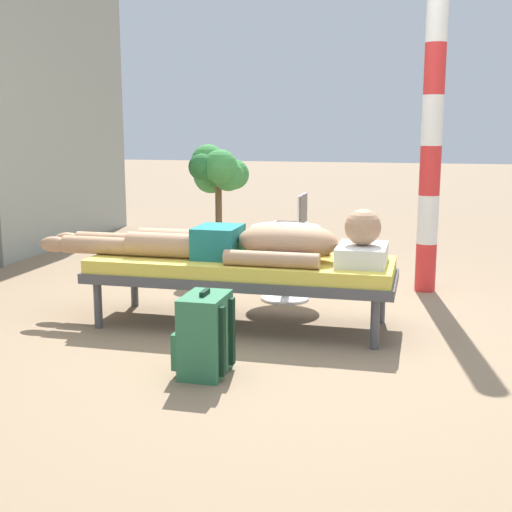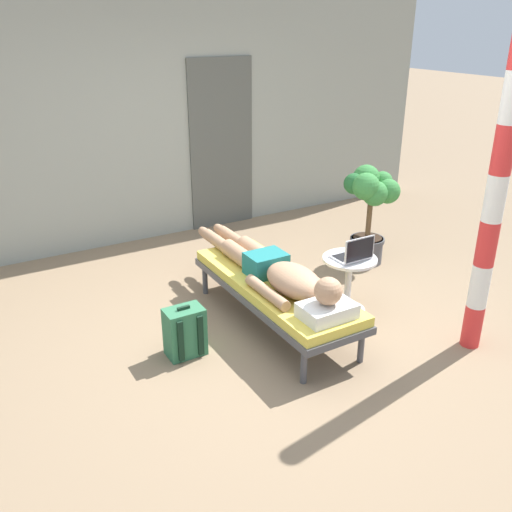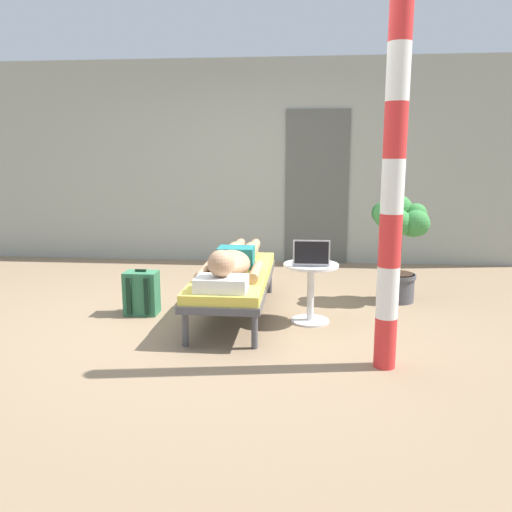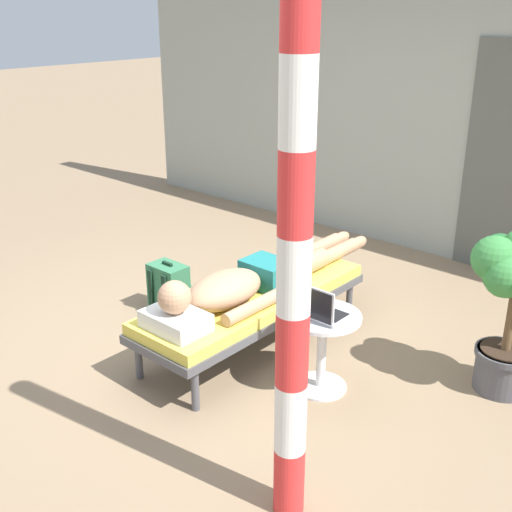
{
  "view_description": "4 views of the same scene",
  "coord_description": "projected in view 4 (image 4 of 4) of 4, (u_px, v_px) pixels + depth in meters",
  "views": [
    {
      "loc": [
        -3.71,
        -0.9,
        1.2
      ],
      "look_at": [
        0.07,
        0.04,
        0.46
      ],
      "focal_mm": 47.95,
      "sensor_mm": 36.0,
      "label": 1
    },
    {
      "loc": [
        -2.06,
        -3.4,
        2.47
      ],
      "look_at": [
        0.04,
        0.2,
        0.67
      ],
      "focal_mm": 39.04,
      "sensor_mm": 36.0,
      "label": 2
    },
    {
      "loc": [
        0.84,
        -4.42,
        1.45
      ],
      "look_at": [
        0.41,
        0.11,
        0.57
      ],
      "focal_mm": 36.68,
      "sensor_mm": 36.0,
      "label": 3
    },
    {
      "loc": [
        2.91,
        -2.87,
        2.31
      ],
      "look_at": [
        0.16,
        0.25,
        0.65
      ],
      "focal_mm": 44.8,
      "sensor_mm": 36.0,
      "label": 4
    }
  ],
  "objects": [
    {
      "name": "laptop",
      "position": [
        318.0,
        309.0,
        3.86
      ],
      "size": [
        0.31,
        0.24,
        0.23
      ],
      "color": "silver",
      "rests_on": "side_table"
    },
    {
      "name": "side_table",
      "position": [
        322.0,
        339.0,
        3.98
      ],
      "size": [
        0.48,
        0.48,
        0.52
      ],
      "color": "silver",
      "rests_on": "ground"
    },
    {
      "name": "person_reclining",
      "position": [
        249.0,
        281.0,
        4.41
      ],
      "size": [
        0.53,
        2.17,
        0.32
      ],
      "color": "white",
      "rests_on": "lounge_chair"
    },
    {
      "name": "lounge_chair",
      "position": [
        253.0,
        301.0,
        4.5
      ],
      "size": [
        0.63,
        1.86,
        0.42
      ],
      "color": "#4C4C51",
      "rests_on": "ground"
    },
    {
      "name": "house_wall_back",
      "position": [
        439.0,
        113.0,
        5.94
      ],
      "size": [
        7.6,
        0.2,
        2.7
      ],
      "primitive_type": "cube",
      "color": "#999E93",
      "rests_on": "ground"
    },
    {
      "name": "porch_post",
      "position": [
        294.0,
        275.0,
        2.67
      ],
      "size": [
        0.15,
        0.15,
        2.49
      ],
      "color": "red",
      "rests_on": "ground"
    },
    {
      "name": "backpack",
      "position": [
        169.0,
        289.0,
        5.06
      ],
      "size": [
        0.3,
        0.26,
        0.42
      ],
      "color": "#33724C",
      "rests_on": "ground"
    },
    {
      "name": "ground_plane",
      "position": [
        217.0,
        343.0,
        4.64
      ],
      "size": [
        40.0,
        40.0,
        0.0
      ],
      "primitive_type": "plane",
      "color": "#8C7256"
    },
    {
      "name": "house_door_panel",
      "position": [
        512.0,
        163.0,
        5.51
      ],
      "size": [
        0.84,
        0.03,
        2.04
      ],
      "primitive_type": "cube",
      "color": "#545651",
      "rests_on": "ground"
    }
  ]
}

